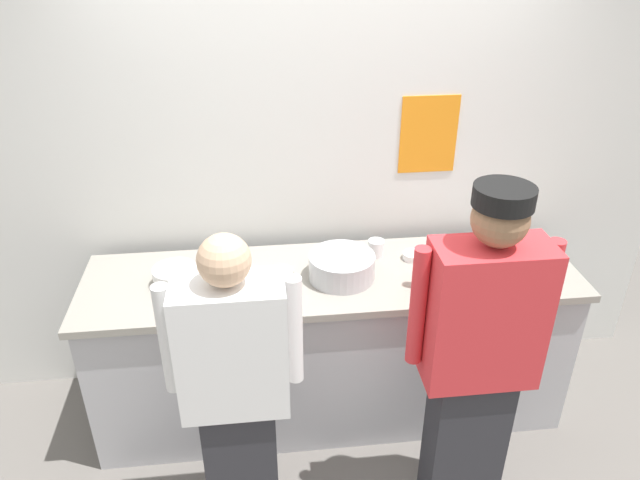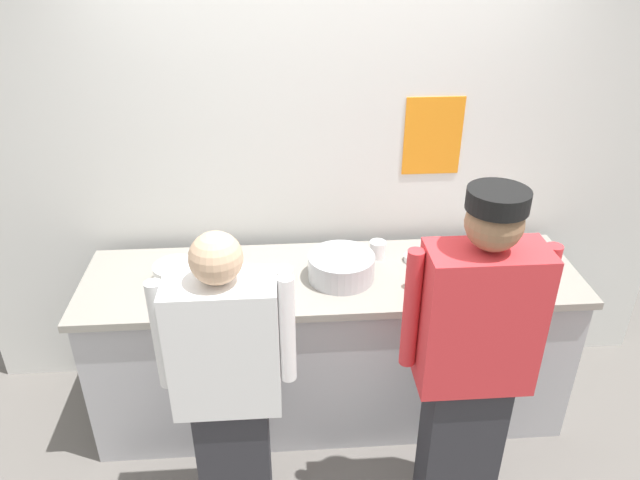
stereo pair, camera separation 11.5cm
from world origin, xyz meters
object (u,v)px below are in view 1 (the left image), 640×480
at_px(plate_stack_front, 175,276).
at_px(squeeze_bottle_primary, 418,272).
at_px(chef_center, 478,357).
at_px(ramekin_green_sauce, 413,256).
at_px(mixing_bowl_steel, 342,266).
at_px(plate_stack_rear, 231,285).
at_px(ramekin_orange_sauce, 283,273).
at_px(deli_cup, 376,248).
at_px(chef_near_left, 236,390).
at_px(sheet_tray, 476,261).

xyz_separation_m(plate_stack_front, squeeze_bottle_primary, (1.23, -0.16, 0.04)).
bearing_deg(chef_center, ramekin_green_sauce, 95.46).
bearing_deg(mixing_bowl_steel, ramekin_green_sauce, 18.89).
height_order(plate_stack_rear, mixing_bowl_steel, mixing_bowl_steel).
height_order(mixing_bowl_steel, ramekin_orange_sauce, mixing_bowl_steel).
distance_m(chef_center, deli_cup, 0.93).
relative_size(plate_stack_rear, squeeze_bottle_primary, 1.34).
bearing_deg(squeeze_bottle_primary, deli_cup, 114.32).
xyz_separation_m(chef_near_left, ramekin_green_sauce, (0.97, 0.81, 0.12)).
bearing_deg(deli_cup, chef_center, -72.94).
height_order(squeeze_bottle_primary, deli_cup, squeeze_bottle_primary).
height_order(plate_stack_front, plate_stack_rear, same).
bearing_deg(plate_stack_front, ramekin_orange_sauce, 1.06).
height_order(sheet_tray, deli_cup, deli_cup).
height_order(chef_center, plate_stack_rear, chef_center).
height_order(chef_center, ramekin_orange_sauce, chef_center).
height_order(ramekin_green_sauce, deli_cup, deli_cup).
height_order(chef_near_left, sheet_tray, chef_near_left).
bearing_deg(plate_stack_rear, sheet_tray, 5.73).
xyz_separation_m(chef_near_left, mixing_bowl_steel, (0.55, 0.67, 0.17)).
height_order(mixing_bowl_steel, ramekin_green_sauce, mixing_bowl_steel).
distance_m(ramekin_green_sauce, ramekin_orange_sauce, 0.73).
distance_m(chef_center, plate_stack_front, 1.53).
bearing_deg(chef_near_left, ramekin_orange_sauce, 70.66).
relative_size(sheet_tray, ramekin_orange_sauce, 4.36).
distance_m(chef_near_left, plate_stack_rear, 0.61).
xyz_separation_m(chef_near_left, plate_stack_rear, (-0.02, 0.59, 0.15)).
bearing_deg(chef_near_left, ramekin_green_sauce, 40.05).
relative_size(chef_near_left, plate_stack_front, 7.06).
distance_m(plate_stack_front, deli_cup, 1.09).
bearing_deg(deli_cup, squeeze_bottle_primary, -65.68).
relative_size(chef_near_left, ramekin_orange_sauce, 15.16).
distance_m(ramekin_green_sauce, deli_cup, 0.21).
height_order(squeeze_bottle_primary, ramekin_orange_sauce, squeeze_bottle_primary).
xyz_separation_m(chef_center, sheet_tray, (0.25, 0.74, 0.02)).
height_order(chef_center, sheet_tray, chef_center).
bearing_deg(chef_near_left, sheet_tray, 29.15).
distance_m(plate_stack_rear, squeeze_bottle_primary, 0.95).
bearing_deg(chef_center, deli_cup, 107.06).
xyz_separation_m(chef_near_left, deli_cup, (0.78, 0.88, 0.15)).
height_order(mixing_bowl_steel, sheet_tray, mixing_bowl_steel).
xyz_separation_m(chef_near_left, plate_stack_front, (-0.30, 0.70, 0.15)).
distance_m(sheet_tray, squeeze_bottle_primary, 0.43).
xyz_separation_m(chef_center, deli_cup, (-0.27, 0.89, 0.06)).
bearing_deg(plate_stack_front, ramekin_green_sauce, 4.97).
xyz_separation_m(ramekin_orange_sauce, deli_cup, (0.52, 0.16, 0.02)).
distance_m(plate_stack_rear, ramekin_green_sauce, 1.01).
height_order(sheet_tray, ramekin_orange_sauce, ramekin_orange_sauce).
bearing_deg(ramekin_green_sauce, squeeze_bottle_primary, -99.24).
bearing_deg(ramekin_orange_sauce, mixing_bowl_steel, -7.99).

